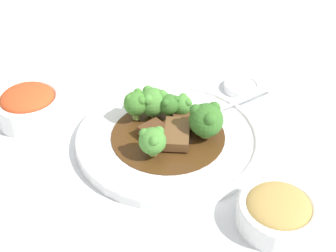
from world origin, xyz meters
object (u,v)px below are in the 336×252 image
Objects in this scene: broccoli_floret_3 at (137,102)px; broccoli_floret_2 at (152,140)px; broccoli_floret_1 at (153,101)px; serving_spoon at (212,112)px; broccoli_floret_5 at (206,119)px; beef_strip_1 at (178,133)px; side_bowl_appetizer at (278,211)px; beef_strip_0 at (156,132)px; side_bowl_kimchi at (29,105)px; beef_strip_2 at (191,120)px; broccoli_floret_0 at (182,105)px; main_plate at (168,138)px; broccoli_floret_4 at (169,104)px; sauce_dish at (241,86)px.

broccoli_floret_2 is at bearing -35.54° from broccoli_floret_3.
broccoli_floret_1 is 0.10m from serving_spoon.
serving_spoon is (-0.02, 0.05, -0.03)m from broccoli_floret_5.
beef_strip_1 is 0.06m from broccoli_floret_2.
beef_strip_1 is 0.20m from side_bowl_appetizer.
side_bowl_appetizer is (0.20, 0.01, -0.02)m from broccoli_floret_2.
broccoli_floret_2 is 0.14m from serving_spoon.
beef_strip_0 is 0.23m from side_bowl_kimchi.
side_bowl_kimchi is 1.07× the size of side_bowl_appetizer.
side_bowl_kimchi reaches higher than beef_strip_1.
beef_strip_2 is 0.03m from broccoli_floret_0.
main_plate is 5.92× the size of broccoli_floret_3.
side_bowl_kimchi is 0.45m from side_bowl_appetizer.
broccoli_floret_1 is at bearing -159.11° from broccoli_floret_4.
beef_strip_2 is 0.28m from side_bowl_kimchi.
broccoli_floret_0 reaches higher than beef_strip_2.
main_plate is at bearing -107.67° from beef_strip_2.
beef_strip_0 is 0.48× the size of side_bowl_kimchi.
beef_strip_1 is at bearing -60.17° from broccoli_floret_0.
broccoli_floret_0 is at bearing -99.41° from sauce_dish.
sauce_dish is (0.03, 0.22, -0.02)m from beef_strip_0.
main_plate is 0.09m from serving_spoon.
beef_strip_1 is at bearing 11.04° from main_plate.
broccoli_floret_5 is (0.07, -0.00, 0.00)m from broccoli_floret_4.
sauce_dish is (-0.20, 0.25, -0.02)m from side_bowl_appetizer.
broccoli_floret_0 is 0.25m from side_bowl_appetizer.
broccoli_floret_3 reaches higher than side_bowl_kimchi.
broccoli_floret_1 reaches higher than side_bowl_kimchi.
broccoli_floret_4 is 0.41× the size of side_bowl_appetizer.
main_plate is 0.07m from broccoli_floret_5.
sauce_dish is at bearing 90.83° from beef_strip_1.
beef_strip_1 is at bearing -97.31° from serving_spoon.
beef_strip_2 is 1.80× the size of broccoli_floret_0.
broccoli_floret_3 is (-0.02, -0.02, 0.00)m from broccoli_floret_1.
broccoli_floret_3 reaches higher than serving_spoon.
main_plate is at bearing 102.36° from broccoli_floret_2.
broccoli_floret_0 is 0.18× the size of serving_spoon.
broccoli_floret_4 is 0.07m from serving_spoon.
broccoli_floret_5 reaches higher than side_bowl_appetizer.
side_bowl_appetizer is at bearing -34.16° from serving_spoon.
broccoli_floret_5 reaches higher than broccoli_floret_4.
side_bowl_appetizer reaches higher than main_plate.
broccoli_floret_3 is at bearing 177.60° from main_plate.
side_bowl_appetizer is (0.23, -0.10, -0.02)m from broccoli_floret_0.
broccoli_floret_0 is 0.82× the size of broccoli_floret_2.
broccoli_floret_1 is at bearing -144.54° from broccoli_floret_0.
beef_strip_2 is 1.02× the size of sauce_dish.
broccoli_floret_0 is 0.57× the size of sauce_dish.
broccoli_floret_2 reaches higher than broccoli_floret_0.
side_bowl_appetizer reaches higher than beef_strip_1.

